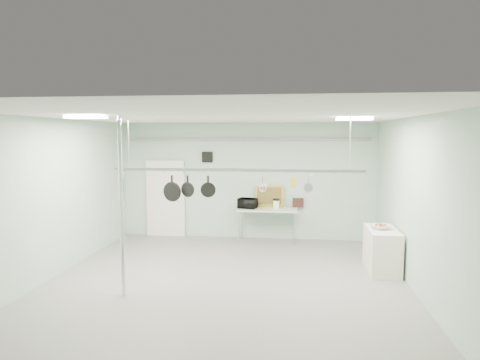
# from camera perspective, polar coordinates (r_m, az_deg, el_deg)

# --- Properties ---
(floor) EXTENTS (8.00, 8.00, 0.00)m
(floor) POSITION_cam_1_polar(r_m,az_deg,el_deg) (8.30, -2.24, -14.13)
(floor) COLOR gray
(floor) RESTS_ON ground
(ceiling) EXTENTS (7.00, 8.00, 0.02)m
(ceiling) POSITION_cam_1_polar(r_m,az_deg,el_deg) (7.80, -2.34, 8.46)
(ceiling) COLOR silver
(ceiling) RESTS_ON back_wall
(back_wall) EXTENTS (7.00, 0.02, 3.20)m
(back_wall) POSITION_cam_1_polar(r_m,az_deg,el_deg) (11.81, 0.89, -0.11)
(back_wall) COLOR #AACCB7
(back_wall) RESTS_ON floor
(right_wall) EXTENTS (0.02, 8.00, 3.20)m
(right_wall) POSITION_cam_1_polar(r_m,az_deg,el_deg) (8.09, 22.94, -3.40)
(right_wall) COLOR #AACCB7
(right_wall) RESTS_ON floor
(door) EXTENTS (1.10, 0.10, 2.20)m
(door) POSITION_cam_1_polar(r_m,az_deg,el_deg) (12.30, -9.86, -2.54)
(door) COLOR silver
(door) RESTS_ON floor
(wall_vent) EXTENTS (0.30, 0.04, 0.30)m
(wall_vent) POSITION_cam_1_polar(r_m,az_deg,el_deg) (11.91, -4.39, 3.07)
(wall_vent) COLOR black
(wall_vent) RESTS_ON back_wall
(conduit_pipe) EXTENTS (6.60, 0.07, 0.07)m
(conduit_pipe) POSITION_cam_1_polar(r_m,az_deg,el_deg) (11.65, 0.85, 5.48)
(conduit_pipe) COLOR gray
(conduit_pipe) RESTS_ON back_wall
(chrome_pole) EXTENTS (0.08, 0.08, 3.20)m
(chrome_pole) POSITION_cam_1_polar(r_m,az_deg,el_deg) (7.79, -15.49, -3.49)
(chrome_pole) COLOR silver
(chrome_pole) RESTS_ON floor
(prep_table) EXTENTS (1.60, 0.70, 0.91)m
(prep_table) POSITION_cam_1_polar(r_m,az_deg,el_deg) (11.48, 3.66, -4.16)
(prep_table) COLOR #B0CFBB
(prep_table) RESTS_ON floor
(side_cabinet) EXTENTS (0.60, 1.20, 0.90)m
(side_cabinet) POSITION_cam_1_polar(r_m,az_deg,el_deg) (9.58, 18.39, -8.86)
(side_cabinet) COLOR silver
(side_cabinet) RESTS_ON floor
(pot_rack) EXTENTS (4.80, 0.06, 1.00)m
(pot_rack) POSITION_cam_1_polar(r_m,az_deg,el_deg) (8.08, -0.56, 1.56)
(pot_rack) COLOR #B7B7BC
(pot_rack) RESTS_ON ceiling
(light_panel_left) EXTENTS (0.65, 0.30, 0.05)m
(light_panel_left) POSITION_cam_1_polar(r_m,az_deg,el_deg) (7.72, -19.86, 7.91)
(light_panel_left) COLOR white
(light_panel_left) RESTS_ON ceiling
(light_panel_right) EXTENTS (0.65, 0.30, 0.05)m
(light_panel_right) POSITION_cam_1_polar(r_m,az_deg,el_deg) (8.36, 14.98, 7.89)
(light_panel_right) COLOR white
(light_panel_right) RESTS_ON ceiling
(microwave) EXTENTS (0.55, 0.45, 0.27)m
(microwave) POSITION_cam_1_polar(r_m,az_deg,el_deg) (11.47, 1.03, -3.12)
(microwave) COLOR black
(microwave) RESTS_ON prep_table
(coffee_canister) EXTENTS (0.21, 0.21, 0.22)m
(coffee_canister) POSITION_cam_1_polar(r_m,az_deg,el_deg) (11.47, 4.85, -3.26)
(coffee_canister) COLOR white
(coffee_canister) RESTS_ON prep_table
(painting_large) EXTENTS (0.79, 0.18, 0.58)m
(painting_large) POSITION_cam_1_polar(r_m,az_deg,el_deg) (11.72, 3.92, -2.16)
(painting_large) COLOR gold
(painting_large) RESTS_ON prep_table
(painting_small) EXTENTS (0.30, 0.08, 0.25)m
(painting_small) POSITION_cam_1_polar(r_m,az_deg,el_deg) (11.73, 7.75, -3.01)
(painting_small) COLOR black
(painting_small) RESTS_ON prep_table
(fruit_bowl) EXTENTS (0.47, 0.47, 0.09)m
(fruit_bowl) POSITION_cam_1_polar(r_m,az_deg,el_deg) (9.45, 18.23, -5.95)
(fruit_bowl) COLOR silver
(fruit_bowl) RESTS_ON side_cabinet
(skillet_left) EXTENTS (0.39, 0.15, 0.51)m
(skillet_left) POSITION_cam_1_polar(r_m,az_deg,el_deg) (8.38, -9.05, -1.09)
(skillet_left) COLOR black
(skillet_left) RESTS_ON pot_rack
(skillet_mid) EXTENTS (0.29, 0.15, 0.40)m
(skillet_mid) POSITION_cam_1_polar(r_m,az_deg,el_deg) (8.29, -7.00, -0.78)
(skillet_mid) COLOR black
(skillet_mid) RESTS_ON pot_rack
(skillet_right) EXTENTS (0.29, 0.09, 0.41)m
(skillet_right) POSITION_cam_1_polar(r_m,az_deg,el_deg) (8.20, -4.27, -0.83)
(skillet_right) COLOR black
(skillet_right) RESTS_ON pot_rack
(whisk) EXTENTS (0.18, 0.18, 0.31)m
(whisk) POSITION_cam_1_polar(r_m,az_deg,el_deg) (8.06, 3.06, -0.61)
(whisk) COLOR #B1B1B6
(whisk) RESTS_ON pot_rack
(grater) EXTENTS (0.09, 0.03, 0.22)m
(grater) POSITION_cam_1_polar(r_m,az_deg,el_deg) (8.03, 7.12, -0.32)
(grater) COLOR #B6C116
(grater) RESTS_ON pot_rack
(saucepan) EXTENTS (0.18, 0.11, 0.29)m
(saucepan) POSITION_cam_1_polar(r_m,az_deg,el_deg) (8.04, 9.09, -0.62)
(saucepan) COLOR #B6B7BB
(saucepan) RESTS_ON pot_rack
(fruit_cluster) EXTENTS (0.24, 0.24, 0.09)m
(fruit_cluster) POSITION_cam_1_polar(r_m,az_deg,el_deg) (9.44, 18.24, -5.71)
(fruit_cluster) COLOR #9B0E0E
(fruit_cluster) RESTS_ON fruit_bowl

